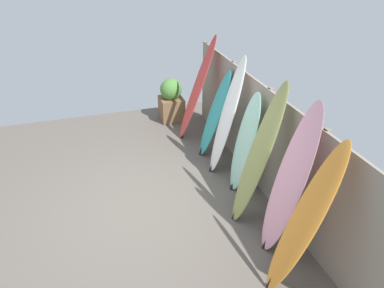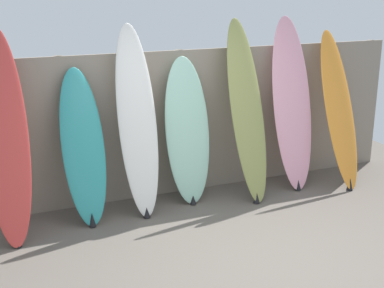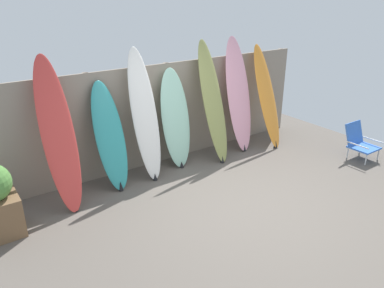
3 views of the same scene
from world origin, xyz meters
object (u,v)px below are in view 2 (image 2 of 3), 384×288
object	(u,v)px
surfboard_seafoam_3	(188,132)
surfboard_pink_5	(292,105)
surfboard_olive_4	(247,112)
surfboard_orange_6	(339,111)
surfboard_red_0	(5,137)
surfboard_white_2	(137,122)
surfboard_teal_1	(83,148)

from	to	relation	value
surfboard_seafoam_3	surfboard_pink_5	size ratio (longest dim) A/B	0.81
surfboard_seafoam_3	surfboard_olive_4	world-z (taller)	surfboard_olive_4
surfboard_orange_6	surfboard_pink_5	bearing A→B (deg)	166.27
surfboard_red_0	surfboard_white_2	size ratio (longest dim) A/B	1.01
surfboard_olive_4	surfboard_orange_6	bearing A→B (deg)	-2.39
surfboard_pink_5	surfboard_orange_6	bearing A→B (deg)	-13.73
surfboard_red_0	surfboard_white_2	world-z (taller)	surfboard_red_0
surfboard_teal_1	surfboard_olive_4	bearing A→B (deg)	-2.18
surfboard_red_0	surfboard_teal_1	bearing A→B (deg)	6.95
surfboard_pink_5	surfboard_orange_6	distance (m)	0.65
surfboard_pink_5	surfboard_orange_6	world-z (taller)	surfboard_pink_5
surfboard_seafoam_3	surfboard_orange_6	size ratio (longest dim) A/B	0.88
surfboard_red_0	surfboard_pink_5	bearing A→B (deg)	1.95
surfboard_teal_1	surfboard_olive_4	world-z (taller)	surfboard_olive_4
surfboard_red_0	surfboard_white_2	distance (m)	1.43
surfboard_teal_1	surfboard_pink_5	size ratio (longest dim) A/B	0.78
surfboard_pink_5	surfboard_orange_6	size ratio (longest dim) A/B	1.09
surfboard_red_0	surfboard_orange_6	distance (m)	4.11
surfboard_seafoam_3	surfboard_olive_4	bearing A→B (deg)	-10.05
surfboard_teal_1	surfboard_white_2	bearing A→B (deg)	-0.83
surfboard_white_2	surfboard_orange_6	xyz separation A→B (m)	(2.68, -0.12, -0.09)
surfboard_white_2	surfboard_seafoam_3	xyz separation A→B (m)	(0.64, 0.06, -0.20)
surfboard_teal_1	surfboard_seafoam_3	size ratio (longest dim) A/B	0.97
surfboard_white_2	surfboard_seafoam_3	world-z (taller)	surfboard_white_2
surfboard_seafoam_3	surfboard_orange_6	xyz separation A→B (m)	(2.05, -0.18, 0.11)
surfboard_seafoam_3	surfboard_olive_4	size ratio (longest dim) A/B	0.81
surfboard_olive_4	surfboard_white_2	bearing A→B (deg)	177.20
surfboard_seafoam_3	surfboard_teal_1	bearing A→B (deg)	-177.59
surfboard_white_2	surfboard_olive_4	bearing A→B (deg)	-2.80
surfboard_white_2	surfboard_seafoam_3	size ratio (longest dim) A/B	1.23
surfboard_seafoam_3	surfboard_olive_4	distance (m)	0.77
surfboard_white_2	surfboard_orange_6	bearing A→B (deg)	-2.60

